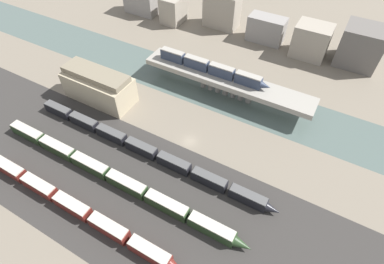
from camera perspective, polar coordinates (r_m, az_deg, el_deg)
ground_plane at (r=97.00m, az=-0.48°, el=-1.84°), size 400.00×400.00×0.00m
railbed_yard at (r=85.76m, az=-8.61°, el=-12.49°), size 280.00×42.00×0.01m
river_water at (r=114.68m, az=6.32°, el=7.25°), size 320.00×21.56×0.01m
bridge at (r=110.85m, az=6.59°, el=9.67°), size 64.23×9.83×7.55m
train_on_bridge at (r=110.79m, az=3.71°, el=12.10°), size 43.41×2.81×4.12m
train_yard_near at (r=86.88m, az=-21.07°, el=-13.46°), size 64.88×3.20×3.64m
train_yard_mid at (r=89.51m, az=-14.86°, el=-8.24°), size 83.78×3.14×3.62m
train_yard_far at (r=93.61m, az=-8.94°, el=-3.39°), size 85.14×2.85×3.62m
warehouse_building at (r=113.48m, az=-17.31°, el=8.37°), size 25.39×11.39×12.03m
city_block_far_left at (r=169.36m, az=-9.59°, el=23.43°), size 17.05×9.07×12.31m
city_block_left at (r=158.83m, az=-3.51°, el=22.31°), size 9.53×12.47×12.42m
city_block_center at (r=154.20m, az=5.72°, el=22.10°), size 16.19×9.38×15.97m
city_block_right at (r=146.16m, az=13.94°, el=18.46°), size 16.28×8.26×11.34m
city_block_far_right at (r=140.48m, az=21.73°, el=15.82°), size 14.28×11.33×13.81m
city_block_tall at (r=143.06m, az=29.47°, el=14.05°), size 15.96×14.44×15.96m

